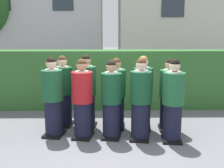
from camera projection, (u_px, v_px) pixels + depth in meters
name	position (u px, v px, depth m)	size (l,w,h in m)	color
ground_plane	(112.00, 138.00, 5.39)	(60.00, 60.00, 0.00)	slate
student_front_row_0	(53.00, 99.00, 5.37)	(0.45, 0.52, 1.62)	black
student_in_red_blazer	(82.00, 101.00, 5.27)	(0.45, 0.54, 1.59)	black
student_front_row_2	(111.00, 102.00, 5.27)	(0.43, 0.53, 1.57)	black
student_front_row_3	(141.00, 101.00, 5.19)	(0.45, 0.52, 1.62)	black
student_front_row_4	(173.00, 103.00, 5.11)	(0.42, 0.50, 1.61)	black
student_rear_row_0	(63.00, 93.00, 5.96)	(0.45, 0.54, 1.60)	black
student_rear_row_1	(87.00, 93.00, 5.86)	(0.44, 0.52, 1.63)	black
student_rear_row_2	(116.00, 95.00, 5.80)	(0.41, 0.51, 1.56)	black
student_rear_row_3	(143.00, 95.00, 5.72)	(0.43, 0.50, 1.61)	black
student_rear_row_4	(169.00, 97.00, 5.69)	(0.41, 0.47, 1.56)	black
hedge	(111.00, 79.00, 7.41)	(8.81, 0.70, 1.60)	#33662D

